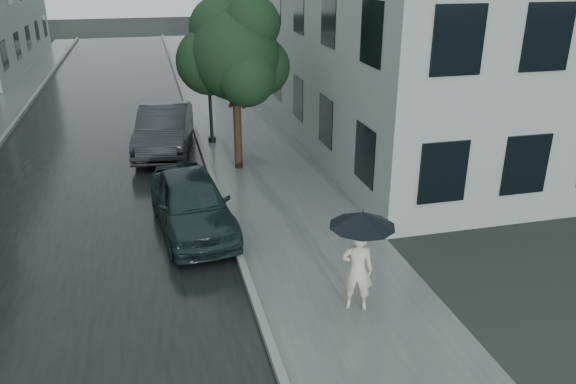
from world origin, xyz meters
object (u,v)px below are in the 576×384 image
object	(u,v)px
car_near	(192,203)
street_tree	(234,54)
lamp_post	(204,57)
car_far	(164,129)
pedestrian	(357,270)

from	to	relation	value
car_near	street_tree	bearing A→B (deg)	60.83
lamp_post	car_near	size ratio (longest dim) A/B	1.28
street_tree	car_near	world-z (taller)	street_tree
car_far	pedestrian	bearing A→B (deg)	-65.05
car_near	car_far	world-z (taller)	car_far
pedestrian	street_tree	world-z (taller)	street_tree
car_near	pedestrian	bearing A→B (deg)	-62.95
lamp_post	car_far	bearing A→B (deg)	-168.91
lamp_post	car_near	world-z (taller)	lamp_post
lamp_post	car_far	size ratio (longest dim) A/B	1.14
pedestrian	car_far	size ratio (longest dim) A/B	0.35
lamp_post	car_near	bearing A→B (deg)	-109.41
street_tree	car_far	size ratio (longest dim) A/B	1.12
pedestrian	lamp_post	world-z (taller)	lamp_post
car_near	car_far	size ratio (longest dim) A/B	0.89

